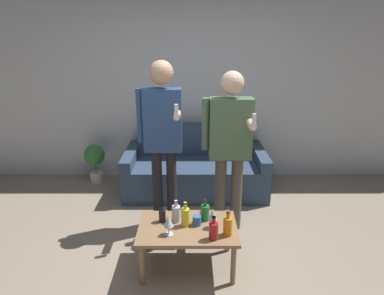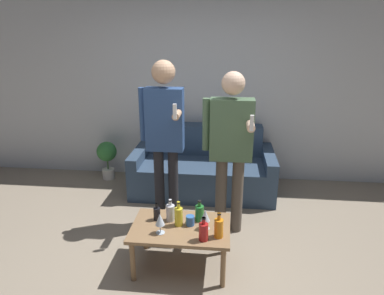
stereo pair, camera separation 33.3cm
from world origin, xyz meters
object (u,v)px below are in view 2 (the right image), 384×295
(couch, at_px, (203,168))
(coffee_table, at_px, (181,231))
(person_standing_right, at_px, (231,142))
(person_standing_left, at_px, (164,130))
(bottle_orange, at_px, (179,216))

(couch, height_order, coffee_table, couch)
(person_standing_right, bearing_deg, couch, 108.61)
(person_standing_left, bearing_deg, person_standing_right, -7.71)
(coffee_table, height_order, person_standing_left, person_standing_left)
(bottle_orange, distance_m, person_standing_right, 0.91)
(bottle_orange, bearing_deg, coffee_table, -44.74)
(bottle_orange, relative_size, person_standing_right, 0.14)
(person_standing_left, relative_size, person_standing_right, 1.05)
(coffee_table, bearing_deg, bottle_orange, 135.26)
(coffee_table, bearing_deg, person_standing_left, 109.50)
(coffee_table, relative_size, bottle_orange, 3.78)
(person_standing_right, bearing_deg, person_standing_left, 172.29)
(couch, bearing_deg, person_standing_right, -71.39)
(coffee_table, bearing_deg, person_standing_right, 57.49)
(coffee_table, distance_m, person_standing_right, 1.00)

